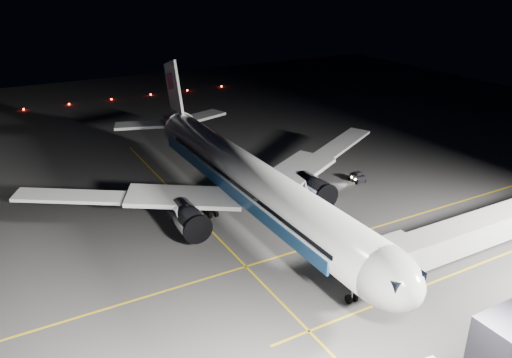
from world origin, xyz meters
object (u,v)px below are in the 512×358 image
Objects in this scene: baggage_tug at (357,177)px; safety_cone_c at (324,186)px; airliner at (246,178)px; safety_cone_b at (298,211)px; safety_cone_a at (325,201)px; jet_bridge at (496,224)px.

baggage_tug is 3.24× the size of safety_cone_c.
airliner reaches higher than safety_cone_b.
airliner is 20.33m from baggage_tug.
baggage_tug is at bearing 113.59° from safety_cone_a.
safety_cone_a reaches higher than safety_cone_b.
airliner is 29.31m from jet_bridge.
baggage_tug is at bearing 108.16° from safety_cone_b.
safety_cone_c reaches higher than safety_cone_b.
safety_cone_a is at bearing 77.54° from airliner.
jet_bridge is 25.76m from safety_cone_c.
baggage_tug reaches higher than safety_cone_b.
safety_cone_c is (-5.07, 7.93, 0.02)m from safety_cone_b.
baggage_tug is at bearing 94.14° from airliner.
safety_cone_a is (3.85, -8.82, -0.40)m from baggage_tug.
safety_cone_c is at bearing 145.53° from safety_cone_a.
jet_bridge reaches higher than safety_cone_b.
safety_cone_b is at bearing -70.15° from baggage_tug.
safety_cone_b is at bearing -149.07° from jet_bridge.
jet_bridge is 15.48× the size of baggage_tug.
safety_cone_b is 9.42m from safety_cone_c.
airliner is 94.24× the size of safety_cone_b.
baggage_tug reaches higher than safety_cone_c.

